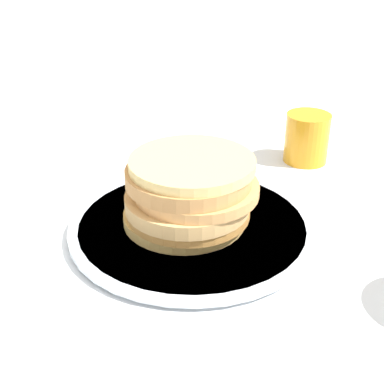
# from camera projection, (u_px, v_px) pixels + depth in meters

# --- Properties ---
(ground_plane) EXTENTS (4.00, 4.00, 0.00)m
(ground_plane) POSITION_uv_depth(u_px,v_px,m) (166.00, 223.00, 0.66)
(ground_plane) COLOR white
(plate) EXTENTS (0.30, 0.30, 0.01)m
(plate) POSITION_uv_depth(u_px,v_px,m) (192.00, 226.00, 0.64)
(plate) COLOR silver
(plate) RESTS_ON ground_plane
(pancake_stack) EXTENTS (0.16, 0.16, 0.08)m
(pancake_stack) POSITION_uv_depth(u_px,v_px,m) (189.00, 192.00, 0.62)
(pancake_stack) COLOR tan
(pancake_stack) RESTS_ON plate
(juice_glass) EXTENTS (0.07, 0.07, 0.07)m
(juice_glass) POSITION_uv_depth(u_px,v_px,m) (307.00, 138.00, 0.81)
(juice_glass) COLOR orange
(juice_glass) RESTS_ON ground_plane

